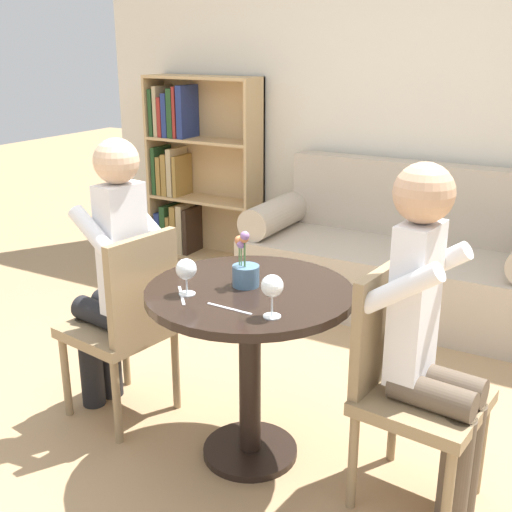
% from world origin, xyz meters
% --- Properties ---
extents(ground_plane, '(16.00, 16.00, 0.00)m').
position_xyz_m(ground_plane, '(0.00, 0.00, 0.00)').
color(ground_plane, tan).
extents(back_wall, '(5.20, 0.05, 2.70)m').
position_xyz_m(back_wall, '(0.00, 2.29, 1.35)').
color(back_wall, silver).
rests_on(back_wall, ground_plane).
extents(round_table, '(0.82, 0.82, 0.75)m').
position_xyz_m(round_table, '(0.00, 0.00, 0.57)').
color(round_table, black).
rests_on(round_table, ground_plane).
extents(couch, '(1.89, 0.80, 0.92)m').
position_xyz_m(couch, '(0.00, 1.86, 0.31)').
color(couch, '#B7A893').
rests_on(couch, ground_plane).
extents(bookshelf_left, '(0.93, 0.28, 1.42)m').
position_xyz_m(bookshelf_left, '(-1.77, 2.13, 0.69)').
color(bookshelf_left, tan).
rests_on(bookshelf_left, ground_plane).
extents(chair_left, '(0.48, 0.48, 0.90)m').
position_xyz_m(chair_left, '(-0.62, -0.02, 0.49)').
color(chair_left, '#937A56').
rests_on(chair_left, ground_plane).
extents(chair_right, '(0.46, 0.46, 0.90)m').
position_xyz_m(chair_right, '(0.62, 0.07, 0.49)').
color(chair_right, '#937A56').
rests_on(chair_right, ground_plane).
extents(person_left, '(0.45, 0.38, 1.30)m').
position_xyz_m(person_left, '(-0.70, 0.00, 0.68)').
color(person_left, black).
rests_on(person_left, ground_plane).
extents(person_right, '(0.44, 0.37, 1.30)m').
position_xyz_m(person_right, '(0.70, 0.06, 0.69)').
color(person_right, brown).
rests_on(person_right, ground_plane).
extents(wine_glass_left, '(0.08, 0.08, 0.14)m').
position_xyz_m(wine_glass_left, '(-0.18, -0.17, 0.85)').
color(wine_glass_left, white).
rests_on(wine_glass_left, round_table).
extents(wine_glass_right, '(0.08, 0.08, 0.16)m').
position_xyz_m(wine_glass_right, '(0.20, -0.19, 0.86)').
color(wine_glass_right, white).
rests_on(wine_glass_right, round_table).
extents(flower_vase, '(0.11, 0.11, 0.23)m').
position_xyz_m(flower_vase, '(-0.03, 0.02, 0.82)').
color(flower_vase, slate).
rests_on(flower_vase, round_table).
extents(knife_left_setting, '(0.13, 0.15, 0.00)m').
position_xyz_m(knife_left_setting, '(-0.19, -0.19, 0.76)').
color(knife_left_setting, silver).
rests_on(knife_left_setting, round_table).
extents(fork_left_setting, '(0.19, 0.02, 0.00)m').
position_xyz_m(fork_left_setting, '(0.04, -0.21, 0.76)').
color(fork_left_setting, silver).
rests_on(fork_left_setting, round_table).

